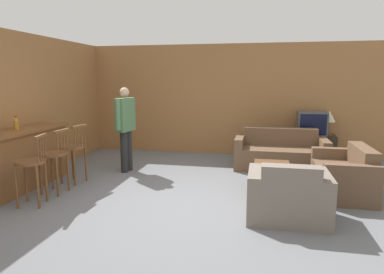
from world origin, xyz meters
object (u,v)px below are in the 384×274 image
Objects in this scene: bar_chair_mid at (54,158)px; person_by_window at (126,125)px; tv at (312,123)px; book_on_table at (279,165)px; loveseat_right at (344,176)px; bottle at (16,123)px; armchair_near at (288,198)px; coffee_table at (272,169)px; bar_chair_near at (31,167)px; tv_unit at (310,148)px; couch_far at (280,154)px; table_lamp at (329,117)px; bar_chair_far at (73,151)px.

bar_chair_mid is 0.63× the size of person_by_window.
tv is 2.41m from book_on_table.
book_on_table is (-1.00, -0.03, 0.13)m from loveseat_right.
bottle is 0.13× the size of person_by_window.
armchair_near reaches higher than coffee_table.
coffee_table is at bearing 22.49° from bar_chair_near.
tv_unit is at bearing 71.04° from book_on_table.
loveseat_right is 1.34× the size of tv_unit.
tv_unit reaches higher than book_on_table.
bar_chair_mid is at bearing -166.61° from book_on_table.
armchair_near is at bearing -31.66° from person_by_window.
bar_chair_near is 4.70m from loveseat_right.
bar_chair_mid is 3.56m from armchair_near.
couch_far is 1.48m from table_lamp.
tv is (0.88, 2.23, 0.50)m from coffee_table.
bar_chair_mid is 5.55m from table_lamp.
person_by_window reaches higher than tv.
book_on_table is (3.48, 1.38, -0.15)m from bar_chair_near.
person_by_window is at bearing 148.34° from armchair_near.
tv is at bearing 71.01° from book_on_table.
loveseat_right is 1.11m from coffee_table.
bar_chair_near and bar_chair_mid have the same top height.
book_on_table is (3.48, 0.83, -0.15)m from bar_chair_mid.
bottle is (-4.96, -2.98, 0.79)m from tv_unit.
tv is 2.79× the size of bottle.
armchair_near is at bearing -127.62° from loveseat_right.
bar_chair_near is 5.59m from tv_unit.
tv is at bearing 24.03° from person_by_window.
loveseat_right is (4.48, 0.30, -0.27)m from bar_chair_far.
bottle is (-0.71, -0.46, 0.52)m from bar_chair_far.
book_on_table is at bearing -108.99° from tv.
coffee_table is at bearing -119.00° from table_lamp.
tv_unit is 4.60× the size of book_on_table.
couch_far is at bearing 86.46° from book_on_table.
couch_far is 1.10× the size of person_by_window.
book_on_table is at bearing -116.61° from table_lamp.
couch_far is 1.78× the size of tv_unit.
tv_unit is (4.25, 3.63, -0.27)m from bar_chair_near.
bar_chair_far reaches higher than coffee_table.
couch_far is 2.93× the size of tv.
bottle is 4.30m from book_on_table.
tv_unit is 1.89× the size of table_lamp.
bar_chair_far is at bearing -124.27° from person_by_window.
couch_far is at bearing 82.00° from coffee_table.
loveseat_right reaches higher than book_on_table.
tv is 5.79m from bottle.
coffee_table is at bearing 4.83° from bar_chair_far.
tv_unit is at bearing 35.90° from bar_chair_mid.
bar_chair_far is 4.66× the size of book_on_table.
person_by_window is (-2.76, 0.60, 0.58)m from coffee_table.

